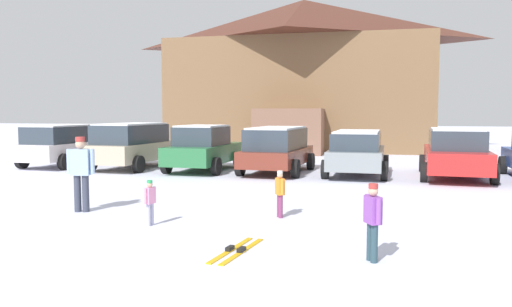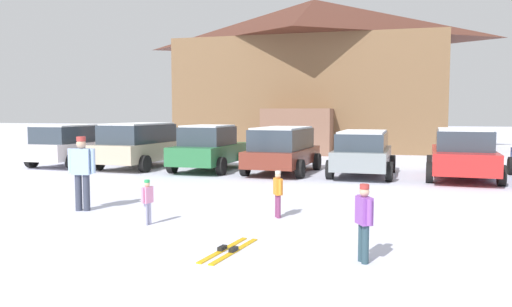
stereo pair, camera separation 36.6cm
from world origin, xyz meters
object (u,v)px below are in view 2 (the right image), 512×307
object	(u,v)px
parked_red_sedan	(463,153)
pair_of_skis	(229,250)
ski_lodge	(313,73)
parked_maroon_van	(283,148)
skier_adult_in_blue_parka	(82,169)
parked_grey_wagon	(363,151)
skier_child_in_pink_snowsuit	(147,199)
parked_white_suv	(71,144)
skier_child_in_orange_jacket	(278,191)
parked_green_coupe	(209,148)
skier_child_in_purple_jacket	(364,218)
parked_beige_suv	(139,144)

from	to	relation	value
parked_red_sedan	pair_of_skis	xyz separation A→B (m)	(-4.56, -10.38, -0.83)
ski_lodge	parked_red_sedan	size ratio (longest dim) A/B	3.27
parked_maroon_van	pair_of_skis	world-z (taller)	parked_maroon_van
parked_red_sedan	skier_adult_in_blue_parka	size ratio (longest dim) A/B	2.91
parked_grey_wagon	pair_of_skis	xyz separation A→B (m)	(-1.33, -10.26, -0.83)
parked_red_sedan	skier_child_in_pink_snowsuit	distance (m)	11.29
parked_white_suv	skier_child_in_pink_snowsuit	size ratio (longest dim) A/B	4.53
parked_grey_wagon	skier_child_in_orange_jacket	xyz separation A→B (m)	(-1.18, -7.57, -0.29)
parked_green_coupe	skier_child_in_purple_jacket	xyz separation A→B (m)	(6.48, -10.23, -0.20)
parked_maroon_van	parked_red_sedan	world-z (taller)	parked_red_sedan
parked_maroon_van	parked_beige_suv	bearing A→B (deg)	179.92
skier_child_in_pink_snowsuit	skier_child_in_orange_jacket	size ratio (longest dim) A/B	0.90
parked_red_sedan	skier_child_in_purple_jacket	xyz separation A→B (m)	(-2.46, -10.40, -0.19)
skier_child_in_purple_jacket	parked_white_suv	bearing A→B (deg)	140.79
parked_grey_wagon	parked_maroon_van	bearing A→B (deg)	179.52
parked_grey_wagon	parked_red_sedan	size ratio (longest dim) A/B	0.85
skier_child_in_pink_snowsuit	parked_white_suv	bearing A→B (deg)	133.04
parked_grey_wagon	skier_adult_in_blue_parka	xyz separation A→B (m)	(-5.57, -8.07, 0.09)
ski_lodge	skier_child_in_orange_jacket	size ratio (longest dim) A/B	16.05
parked_red_sedan	skier_child_in_purple_jacket	world-z (taller)	parked_red_sedan
skier_child_in_purple_jacket	pair_of_skis	size ratio (longest dim) A/B	0.72
parked_red_sedan	skier_adult_in_blue_parka	xyz separation A→B (m)	(-8.81, -8.20, 0.10)
ski_lodge	parked_grey_wagon	distance (m)	14.73
parked_beige_suv	parked_green_coupe	size ratio (longest dim) A/B	1.04
parked_white_suv	skier_child_in_orange_jacket	distance (m)	13.13
skier_child_in_purple_jacket	skier_child_in_pink_snowsuit	bearing A→B (deg)	162.67
ski_lodge	parked_maroon_van	distance (m)	14.16
skier_child_in_purple_jacket	parked_beige_suv	bearing A→B (deg)	132.64
skier_adult_in_blue_parka	pair_of_skis	size ratio (longest dim) A/B	1.03
parked_white_suv	skier_child_in_pink_snowsuit	xyz separation A→B (m)	(8.39, -8.99, -0.41)
parked_white_suv	skier_child_in_orange_jacket	world-z (taller)	parked_white_suv
ski_lodge	parked_maroon_van	size ratio (longest dim) A/B	3.63
parked_white_suv	skier_adult_in_blue_parka	xyz separation A→B (m)	(6.30, -8.12, 0.03)
skier_adult_in_blue_parka	parked_white_suv	bearing A→B (deg)	127.80
parked_green_coupe	parked_maroon_van	xyz separation A→B (m)	(2.84, 0.06, 0.04)
ski_lodge	parked_white_suv	distance (m)	16.08
parked_white_suv	pair_of_skis	world-z (taller)	parked_white_suv
parked_white_suv	skier_child_in_orange_jacket	xyz separation A→B (m)	(10.69, -7.62, -0.35)
ski_lodge	skier_adult_in_blue_parka	size ratio (longest dim) A/B	9.52
parked_green_coupe	skier_adult_in_blue_parka	xyz separation A→B (m)	(0.13, -8.04, 0.08)
parked_maroon_van	pair_of_skis	bearing A→B (deg)	-81.47
pair_of_skis	parked_white_suv	bearing A→B (deg)	135.66
skier_adult_in_blue_parka	skier_child_in_purple_jacket	size ratio (longest dim) A/B	1.43
ski_lodge	parked_white_suv	world-z (taller)	ski_lodge
parked_white_suv	parked_red_sedan	xyz separation A→B (m)	(15.11, 0.08, -0.06)
parked_red_sedan	skier_child_in_purple_jacket	size ratio (longest dim) A/B	4.17
parked_red_sedan	skier_child_in_pink_snowsuit	world-z (taller)	parked_red_sedan
parked_green_coupe	skier_adult_in_blue_parka	distance (m)	8.04
skier_child_in_orange_jacket	parked_green_coupe	bearing A→B (deg)	120.95
skier_child_in_purple_jacket	skier_child_in_orange_jacket	distance (m)	3.33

